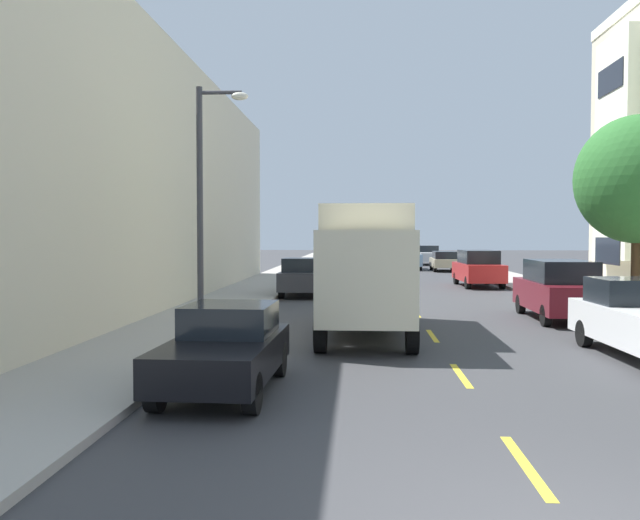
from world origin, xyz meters
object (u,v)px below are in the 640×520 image
at_px(parked_suv_burgundy, 560,289).
at_px(parked_wagon_champagne, 444,260).
at_px(moving_sky_sedan, 407,257).
at_px(parked_pickup_charcoal, 306,277).
at_px(street_tree_second, 637,180).
at_px(delivery_box_truck, 366,262).
at_px(parked_suv_red, 478,268).
at_px(street_lamp, 206,191).
at_px(parked_pickup_silver, 429,256).
at_px(parked_suv_teal, 335,254).
at_px(parked_sedan_navy, 326,265).
at_px(parked_hatchback_black, 226,348).

bearing_deg(parked_suv_burgundy, parked_wagon_champagne, 90.18).
xyz_separation_m(parked_wagon_champagne, moving_sky_sedan, (-2.60, 2.10, 0.18)).
bearing_deg(parked_pickup_charcoal, street_tree_second, -40.25).
height_order(delivery_box_truck, parked_suv_red, delivery_box_truck).
height_order(street_lamp, moving_sky_sedan, street_lamp).
distance_m(parked_pickup_silver, parked_suv_red, 25.42).
height_order(street_tree_second, parked_suv_burgundy, street_tree_second).
relative_size(street_tree_second, parked_pickup_charcoal, 1.17).
xyz_separation_m(street_lamp, parked_wagon_champagne, (10.34, 33.06, -3.07)).
distance_m(street_lamp, parked_wagon_champagne, 34.77).
relative_size(street_lamp, parked_suv_red, 1.32).
height_order(street_lamp, parked_suv_teal, street_lamp).
bearing_deg(parked_suv_teal, street_tree_second, -74.89).
height_order(street_tree_second, delivery_box_truck, street_tree_second).
height_order(street_tree_second, parked_pickup_charcoal, street_tree_second).
height_order(delivery_box_truck, parked_pickup_silver, delivery_box_truck).
distance_m(parked_sedan_navy, parked_suv_red, 12.07).
xyz_separation_m(parked_pickup_silver, parked_hatchback_black, (-8.78, -49.07, -0.07)).
xyz_separation_m(parked_suv_burgundy, parked_sedan_navy, (-8.73, 22.00, -0.24)).
bearing_deg(parked_pickup_charcoal, parked_suv_teal, 89.68).
relative_size(parked_pickup_silver, moving_sky_sedan, 1.11).
distance_m(street_tree_second, parked_pickup_charcoal, 14.64).
bearing_deg(street_lamp, parked_pickup_silver, 76.66).
relative_size(delivery_box_truck, moving_sky_sedan, 1.59).
bearing_deg(street_lamp, street_tree_second, 16.75).
distance_m(parked_hatchback_black, parked_pickup_charcoal, 18.21).
relative_size(parked_suv_teal, parked_sedan_navy, 1.06).
xyz_separation_m(street_tree_second, moving_sky_sedan, (-4.60, 31.45, -3.43)).
xyz_separation_m(street_lamp, parked_suv_red, (10.24, 18.33, -2.89)).
distance_m(street_tree_second, delivery_box_truck, 8.81).
height_order(parked_pickup_silver, parked_sedan_navy, parked_pickup_silver).
bearing_deg(delivery_box_truck, parked_suv_teal, 93.39).
distance_m(parked_pickup_charcoal, moving_sky_sedan, 23.13).
height_order(parked_pickup_silver, parked_suv_teal, parked_suv_teal).
bearing_deg(parked_suv_red, street_lamp, -119.19).
relative_size(delivery_box_truck, parked_pickup_charcoal, 1.43).
xyz_separation_m(parked_pickup_silver, parked_suv_burgundy, (0.06, -38.89, 0.16)).
distance_m(parked_suv_teal, moving_sky_sedan, 10.08).
height_order(parked_suv_teal, moving_sky_sedan, same).
relative_size(parked_wagon_champagne, parked_pickup_charcoal, 0.89).
relative_size(street_tree_second, street_lamp, 0.97).
bearing_deg(street_tree_second, parked_pickup_charcoal, 139.75).
bearing_deg(delivery_box_truck, parked_pickup_charcoal, 103.16).
bearing_deg(parked_wagon_champagne, moving_sky_sedan, 141.06).
relative_size(delivery_box_truck, parked_sedan_navy, 1.68).
distance_m(parked_suv_red, parked_pickup_charcoal, 10.29).
bearing_deg(street_tree_second, parked_hatchback_black, -139.92).
bearing_deg(street_tree_second, parked_suv_burgundy, 149.18).
height_order(parked_sedan_navy, parked_hatchback_black, parked_hatchback_black).
xyz_separation_m(parked_suv_burgundy, parked_suv_red, (-0.19, 13.47, 0.00)).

